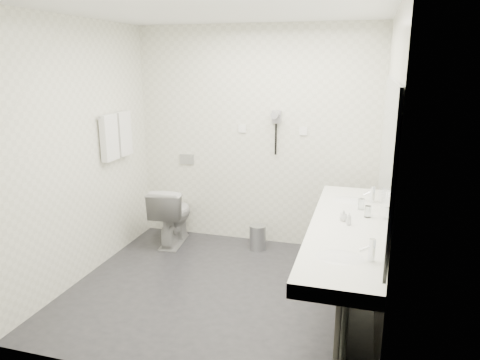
% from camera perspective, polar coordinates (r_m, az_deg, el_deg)
% --- Properties ---
extents(floor, '(2.80, 2.80, 0.00)m').
position_cam_1_polar(floor, '(4.38, -2.50, -13.76)').
color(floor, '#27272C').
rests_on(floor, ground).
extents(ceiling, '(2.80, 2.80, 0.00)m').
position_cam_1_polar(ceiling, '(3.87, -2.95, 20.85)').
color(ceiling, white).
rests_on(ceiling, wall_back).
extents(wall_back, '(2.80, 0.00, 2.80)m').
position_cam_1_polar(wall_back, '(5.16, 1.95, 5.41)').
color(wall_back, white).
rests_on(wall_back, floor).
extents(wall_front, '(2.80, 0.00, 2.80)m').
position_cam_1_polar(wall_front, '(2.78, -11.35, -3.15)').
color(wall_front, white).
rests_on(wall_front, floor).
extents(wall_left, '(0.00, 2.60, 2.60)m').
position_cam_1_polar(wall_left, '(4.57, -19.58, 3.34)').
color(wall_left, white).
rests_on(wall_left, floor).
extents(wall_right, '(0.00, 2.60, 2.60)m').
position_cam_1_polar(wall_right, '(3.74, 18.08, 1.04)').
color(wall_right, white).
rests_on(wall_right, floor).
extents(vanity_counter, '(0.55, 2.20, 0.10)m').
position_cam_1_polar(vanity_counter, '(3.67, 13.29, -6.20)').
color(vanity_counter, white).
rests_on(vanity_counter, floor).
extents(vanity_panel, '(0.03, 2.15, 0.75)m').
position_cam_1_polar(vanity_panel, '(3.84, 13.29, -12.16)').
color(vanity_panel, '#999591').
rests_on(vanity_panel, floor).
extents(vanity_post_near, '(0.06, 0.06, 0.75)m').
position_cam_1_polar(vanity_post_near, '(2.95, 12.69, -21.21)').
color(vanity_post_near, silver).
rests_on(vanity_post_near, floor).
extents(vanity_post_far, '(0.06, 0.06, 0.75)m').
position_cam_1_polar(vanity_post_far, '(4.80, 14.35, -6.66)').
color(vanity_post_far, silver).
rests_on(vanity_post_far, floor).
extents(mirror, '(0.02, 2.20, 1.05)m').
position_cam_1_polar(mirror, '(3.50, 18.17, 3.49)').
color(mirror, '#B2BCC6').
rests_on(mirror, wall_right).
extents(basin_near, '(0.40, 0.31, 0.05)m').
position_cam_1_polar(basin_near, '(3.06, 12.63, -9.84)').
color(basin_near, white).
rests_on(basin_near, vanity_counter).
extents(basin_far, '(0.40, 0.31, 0.05)m').
position_cam_1_polar(basin_far, '(4.28, 13.81, -2.72)').
color(basin_far, white).
rests_on(basin_far, vanity_counter).
extents(faucet_near, '(0.04, 0.04, 0.15)m').
position_cam_1_polar(faucet_near, '(3.02, 16.45, -8.56)').
color(faucet_near, silver).
rests_on(faucet_near, vanity_counter).
extents(faucet_far, '(0.04, 0.04, 0.15)m').
position_cam_1_polar(faucet_far, '(4.25, 16.50, -1.75)').
color(faucet_far, silver).
rests_on(faucet_far, vanity_counter).
extents(soap_bottle_a, '(0.05, 0.05, 0.09)m').
position_cam_1_polar(soap_bottle_a, '(3.71, 13.06, -4.39)').
color(soap_bottle_a, beige).
rests_on(soap_bottle_a, vanity_counter).
extents(soap_bottle_b, '(0.09, 0.09, 0.08)m').
position_cam_1_polar(soap_bottle_b, '(3.71, 13.05, -4.48)').
color(soap_bottle_b, beige).
rests_on(soap_bottle_b, vanity_counter).
extents(soap_bottle_c, '(0.04, 0.04, 0.10)m').
position_cam_1_polar(soap_bottle_c, '(3.63, 13.71, -4.81)').
color(soap_bottle_c, beige).
rests_on(soap_bottle_c, vanity_counter).
extents(glass_left, '(0.07, 0.07, 0.10)m').
position_cam_1_polar(glass_left, '(3.84, 15.96, -3.89)').
color(glass_left, silver).
rests_on(glass_left, vanity_counter).
extents(glass_right, '(0.07, 0.07, 0.10)m').
position_cam_1_polar(glass_right, '(4.03, 15.17, -2.98)').
color(glass_right, silver).
rests_on(glass_right, vanity_counter).
extents(toilet, '(0.46, 0.73, 0.70)m').
position_cam_1_polar(toilet, '(5.34, -8.62, -4.39)').
color(toilet, white).
rests_on(toilet, floor).
extents(flush_plate, '(0.18, 0.02, 0.12)m').
position_cam_1_polar(flush_plate, '(5.47, -6.79, 2.66)').
color(flush_plate, '#B2B5BA').
rests_on(flush_plate, wall_back).
extents(pedal_bin, '(0.21, 0.21, 0.27)m').
position_cam_1_polar(pedal_bin, '(5.19, 2.28, -7.35)').
color(pedal_bin, '#B2B5BA').
rests_on(pedal_bin, floor).
extents(bin_lid, '(0.19, 0.19, 0.02)m').
position_cam_1_polar(bin_lid, '(5.14, 2.29, -5.88)').
color(bin_lid, '#B2B5BA').
rests_on(bin_lid, pedal_bin).
extents(towel_rail, '(0.02, 0.62, 0.02)m').
position_cam_1_polar(towel_rail, '(4.96, -15.73, 7.98)').
color(towel_rail, silver).
rests_on(towel_rail, wall_left).
extents(towel_near, '(0.07, 0.24, 0.48)m').
position_cam_1_polar(towel_near, '(4.86, -16.31, 5.20)').
color(towel_near, white).
rests_on(towel_near, towel_rail).
extents(towel_far, '(0.07, 0.24, 0.48)m').
position_cam_1_polar(towel_far, '(5.10, -14.64, 5.73)').
color(towel_far, white).
rests_on(towel_far, towel_rail).
extents(dryer_cradle, '(0.10, 0.04, 0.14)m').
position_cam_1_polar(dryer_cradle, '(5.04, 4.67, 8.02)').
color(dryer_cradle, gray).
rests_on(dryer_cradle, wall_back).
extents(dryer_barrel, '(0.08, 0.14, 0.08)m').
position_cam_1_polar(dryer_barrel, '(4.97, 4.52, 8.27)').
color(dryer_barrel, gray).
rests_on(dryer_barrel, dryer_cradle).
extents(dryer_cord, '(0.02, 0.02, 0.35)m').
position_cam_1_polar(dryer_cord, '(5.06, 4.58, 5.19)').
color(dryer_cord, black).
rests_on(dryer_cord, dryer_cradle).
extents(switch_plate_a, '(0.09, 0.02, 0.09)m').
position_cam_1_polar(switch_plate_a, '(5.17, 0.30, 6.56)').
color(switch_plate_a, white).
rests_on(switch_plate_a, wall_back).
extents(switch_plate_b, '(0.09, 0.02, 0.09)m').
position_cam_1_polar(switch_plate_b, '(5.03, 8.05, 6.18)').
color(switch_plate_b, white).
rests_on(switch_plate_b, wall_back).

